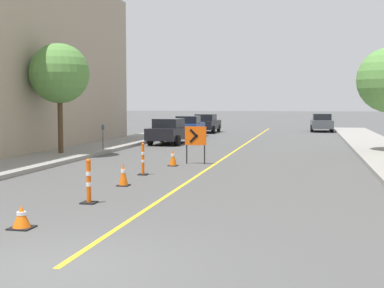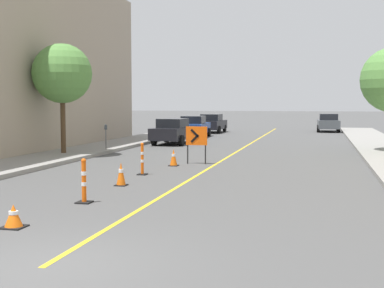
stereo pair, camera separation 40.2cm
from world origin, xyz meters
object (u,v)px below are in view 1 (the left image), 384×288
Objects in this scene: parked_car_curb_far at (206,123)px; traffic_cone_nearest at (22,217)px; arrow_barricade_primary at (196,138)px; parked_car_curb_near at (169,131)px; parked_car_opposite_side at (322,123)px; street_tree_left_near at (59,74)px; delineator_post_front at (89,184)px; delineator_post_rear at (143,161)px; parking_meter_near_curb at (103,132)px; parked_car_curb_mid at (189,127)px; traffic_cone_second at (123,174)px; traffic_cone_third at (173,158)px.

traffic_cone_nearest is at bearing -83.85° from parked_car_curb_far.
parked_car_curb_near is (-3.83, 10.20, -0.31)m from arrow_barricade_primary.
street_tree_left_near is (-12.71, -25.15, 3.15)m from parked_car_opposite_side.
parked_car_opposite_side is 0.84× the size of street_tree_left_near.
delineator_post_front is 0.27× the size of parked_car_opposite_side.
arrow_barricade_primary is at bearing 73.37° from delineator_post_rear.
parking_meter_near_curb is at bearing 110.29° from delineator_post_front.
parking_meter_near_curb is at bearing -99.70° from parked_car_curb_mid.
traffic_cone_nearest is 0.42× the size of delineator_post_front.
parked_car_curb_mid is at bearing 95.81° from traffic_cone_nearest.
street_tree_left_near is (-5.82, 13.68, 3.71)m from traffic_cone_nearest.
delineator_post_front is 12.87m from street_tree_left_near.
parked_car_curb_mid reaches higher than arrow_barricade_primary.
parked_car_curb_mid is at bearing -89.37° from parked_car_curb_far.
traffic_cone_second is 0.17× the size of parked_car_curb_near.
parked_car_curb_far is at bearing 95.46° from delineator_post_front.
traffic_cone_second is at bearing 92.21° from delineator_post_front.
parked_car_opposite_side is (6.75, 33.03, 0.44)m from traffic_cone_second.
parked_car_curb_far is (-0.10, 12.72, 0.00)m from parked_car_curb_near.
street_tree_left_near is (-1.26, -2.22, 2.86)m from parking_meter_near_curb.
parked_car_curb_near is at bearing 96.96° from traffic_cone_nearest.
delineator_post_rear is 0.27× the size of parked_car_curb_far.
traffic_cone_second is 2.53m from delineator_post_rear.
parking_meter_near_curb is at bearing -103.37° from parked_car_curb_near.
delineator_post_rear is 20.59m from parked_car_curb_mid.
street_tree_left_near is (-3.00, -21.33, 3.15)m from parked_car_curb_far.
street_tree_left_near reaches higher than delineator_post_rear.
traffic_cone_third is 0.44× the size of arrow_barricade_primary.
parking_meter_near_curb is at bearing 136.22° from traffic_cone_third.
delineator_post_front is at bearing -90.72° from traffic_cone_third.
parked_car_curb_mid is at bearing 101.83° from arrow_barricade_primary.
delineator_post_front is at bearing 84.93° from traffic_cone_nearest.
parking_meter_near_curb reaches higher than traffic_cone_third.
parked_car_opposite_side reaches higher than parking_meter_near_curb.
parked_car_curb_near is 1.01× the size of parked_car_curb_far.
parked_car_opposite_side is at bearing 63.20° from street_tree_left_near.
parked_car_curb_near is at bearing 99.85° from traffic_cone_second.
parked_car_curb_far is 0.83× the size of street_tree_left_near.
arrow_barricade_primary is at bearing -78.72° from parked_car_curb_far.
parked_car_curb_far and parked_car_opposite_side have the same top height.
traffic_cone_second is at bearing -92.31° from traffic_cone_third.
delineator_post_front is at bearing -97.10° from arrow_barricade_primary.
traffic_cone_nearest is 15.32m from street_tree_left_near.
traffic_cone_third is at bearing -43.78° from parking_meter_near_curb.
street_tree_left_near is at bearing -103.33° from parked_car_curb_mid.
arrow_barricade_primary reaches higher than parking_meter_near_curb.
parked_car_curb_mid is 3.36× the size of parking_meter_near_curb.
delineator_post_rear is 0.26× the size of parked_car_curb_near.
delineator_post_rear is 8.85m from parking_meter_near_curb.
delineator_post_rear is at bearing 92.85° from delineator_post_front.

